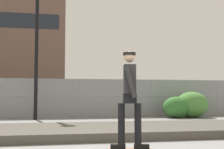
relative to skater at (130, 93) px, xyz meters
name	(u,v)px	position (x,y,z in m)	size (l,w,h in m)	color
gravel_berm	(97,130)	(-0.26, 2.64, -1.01)	(15.45, 2.87, 0.21)	#4C473F
skater	(130,93)	(0.00, 0.00, 0.00)	(0.73, 0.61, 1.83)	black
chain_fence	(80,98)	(-0.26, 8.81, -0.19)	(21.86, 0.06, 1.85)	gray
street_lamp	(37,13)	(-2.27, 7.89, 3.63)	(0.44, 0.44, 7.77)	black
parked_car_near	(27,99)	(-3.09, 12.31, -0.28)	(4.45, 2.04, 1.66)	silver
parked_car_mid	(116,99)	(2.20, 12.32, -0.28)	(4.51, 2.17, 1.66)	black
shrub_left	(177,107)	(4.18, 7.64, -0.62)	(1.29, 1.06, 1.00)	#336B2D
shrub_center	(192,105)	(5.02, 7.75, -0.50)	(1.59, 1.30, 1.23)	#477F38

